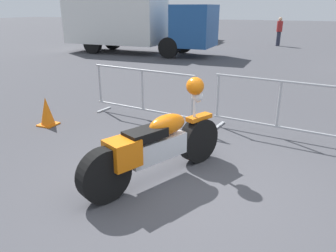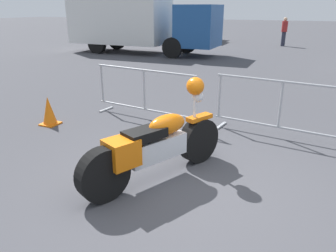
{
  "view_description": "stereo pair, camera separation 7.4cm",
  "coord_description": "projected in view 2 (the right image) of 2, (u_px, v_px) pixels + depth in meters",
  "views": [
    {
      "loc": [
        1.17,
        -3.57,
        2.29
      ],
      "look_at": [
        -0.56,
        0.57,
        0.65
      ],
      "focal_mm": 35.0,
      "sensor_mm": 36.0,
      "label": 1
    },
    {
      "loc": [
        1.24,
        -3.54,
        2.29
      ],
      "look_at": [
        -0.56,
        0.57,
        0.65
      ],
      "focal_mm": 35.0,
      "sensor_mm": 36.0,
      "label": 2
    }
  ],
  "objects": [
    {
      "name": "pedestrian",
      "position": [
        284.0,
        31.0,
        19.86
      ],
      "size": [
        0.48,
        0.48,
        1.69
      ],
      "rotation": [
        0.0,
        0.0,
        2.24
      ],
      "color": "#262838",
      "rests_on": "ground"
    },
    {
      "name": "box_truck",
      "position": [
        135.0,
        20.0,
        16.65
      ],
      "size": [
        7.71,
        2.33,
        2.98
      ],
      "rotation": [
        0.0,
        0.0,
        0.01
      ],
      "color": "silver",
      "rests_on": "ground"
    },
    {
      "name": "motorcycle",
      "position": [
        156.0,
        145.0,
        4.48
      ],
      "size": [
        1.19,
        2.24,
        1.35
      ],
      "rotation": [
        0.0,
        0.0,
        1.13
      ],
      "color": "black",
      "rests_on": "ground"
    },
    {
      "name": "parked_car_white",
      "position": [
        203.0,
        31.0,
        22.4
      ],
      "size": [
        1.73,
        4.12,
        1.39
      ],
      "rotation": [
        0.0,
        0.0,
        1.59
      ],
      "color": "white",
      "rests_on": "ground"
    },
    {
      "name": "traffic_cone",
      "position": [
        49.0,
        111.0,
        6.67
      ],
      "size": [
        0.34,
        0.34,
        0.59
      ],
      "color": "orange",
      "rests_on": "ground"
    },
    {
      "name": "parked_car_red",
      "position": [
        167.0,
        30.0,
        23.68
      ],
      "size": [
        1.7,
        4.05,
        1.37
      ],
      "rotation": [
        0.0,
        0.0,
        1.59
      ],
      "color": "#B21E19",
      "rests_on": "ground"
    },
    {
      "name": "crowd_barrier_near",
      "position": [
        144.0,
        93.0,
        6.97
      ],
      "size": [
        2.45,
        0.74,
        1.07
      ],
      "rotation": [
        0.0,
        0.0,
        -0.13
      ],
      "color": "#9EA0A5",
      "rests_on": "ground"
    },
    {
      "name": "ground_plane",
      "position": [
        190.0,
        192.0,
        4.3
      ],
      "size": [
        120.0,
        120.0,
        0.0
      ],
      "primitive_type": "plane",
      "color": "#424247"
    },
    {
      "name": "crowd_barrier_far",
      "position": [
        280.0,
        108.0,
        5.92
      ],
      "size": [
        2.45,
        0.74,
        1.07
      ],
      "rotation": [
        0.0,
        0.0,
        -0.13
      ],
      "color": "#9EA0A5",
      "rests_on": "ground"
    },
    {
      "name": "parked_car_tan",
      "position": [
        130.0,
        29.0,
        24.28
      ],
      "size": [
        1.78,
        4.24,
        1.43
      ],
      "rotation": [
        0.0,
        0.0,
        1.59
      ],
      "color": "tan",
      "rests_on": "ground"
    }
  ]
}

